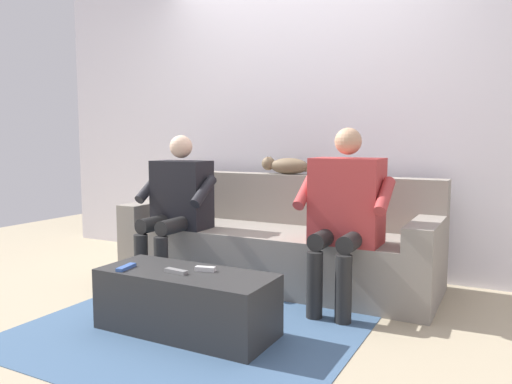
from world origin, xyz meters
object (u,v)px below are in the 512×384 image
(coffee_table, at_px, (186,302))
(remote_gray, at_px, (176,271))
(remote_blue, at_px, (126,267))
(couch, at_px, (277,244))
(remote_white, at_px, (205,269))
(person_right_seated, at_px, (177,201))
(cat_on_backrest, at_px, (286,166))
(person_left_seated, at_px, (345,208))

(coffee_table, height_order, remote_gray, remote_gray)
(remote_blue, relative_size, remote_gray, 1.02)
(couch, xyz_separation_m, remote_blue, (0.34, 1.29, 0.08))
(coffee_table, bearing_deg, remote_white, -146.99)
(person_right_seated, bearing_deg, remote_gray, 126.37)
(remote_blue, bearing_deg, couch, -23.73)
(coffee_table, bearing_deg, remote_gray, 54.53)
(cat_on_backrest, distance_m, remote_white, 1.48)
(remote_blue, height_order, remote_gray, same)
(couch, distance_m, cat_on_backrest, 0.65)
(remote_white, bearing_deg, coffee_table, -161.25)
(remote_blue, bearing_deg, coffee_table, -81.14)
(person_right_seated, bearing_deg, cat_on_backrest, -132.44)
(remote_blue, bearing_deg, remote_gray, -87.34)
(person_left_seated, bearing_deg, couch, -28.69)
(coffee_table, relative_size, cat_on_backrest, 1.80)
(person_right_seated, distance_m, remote_white, 1.07)
(coffee_table, xyz_separation_m, cat_on_backrest, (0.05, -1.44, 0.70))
(couch, bearing_deg, remote_blue, 75.38)
(couch, height_order, coffee_table, couch)
(remote_gray, bearing_deg, person_left_seated, 58.32)
(cat_on_backrest, relative_size, remote_blue, 3.84)
(person_left_seated, bearing_deg, remote_blue, 43.60)
(coffee_table, distance_m, cat_on_backrest, 1.60)
(person_right_seated, relative_size, remote_blue, 7.65)
(person_right_seated, height_order, remote_white, person_right_seated)
(person_left_seated, relative_size, remote_blue, 7.94)
(remote_white, bearing_deg, couch, 80.32)
(person_right_seated, distance_m, remote_gray, 1.06)
(couch, xyz_separation_m, person_left_seated, (-0.64, 0.35, 0.37))
(couch, xyz_separation_m, person_right_seated, (0.64, 0.39, 0.34))
(remote_white, bearing_deg, person_right_seated, 121.01)
(cat_on_backrest, height_order, remote_gray, cat_on_backrest)
(person_left_seated, relative_size, cat_on_backrest, 2.07)
(couch, relative_size, coffee_table, 2.38)
(cat_on_backrest, xyz_separation_m, remote_white, (-0.13, 1.38, -0.51))
(remote_gray, bearing_deg, couch, 94.70)
(coffee_table, relative_size, remote_blue, 6.92)
(remote_blue, bearing_deg, cat_on_backrest, -19.71)
(couch, distance_m, remote_white, 1.13)
(cat_on_backrest, bearing_deg, person_left_seated, 138.22)
(remote_white, bearing_deg, cat_on_backrest, 81.32)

